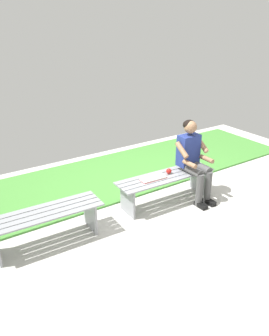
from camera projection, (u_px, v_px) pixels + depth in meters
The scene contains 7 objects.
ground_plane at pixel (153, 258), 4.16m from camera, with size 10.00×7.00×0.04m, color beige.
grass_strip at pixel (75, 185), 5.90m from camera, with size 9.00×1.87×0.03m, color #478C38.
bench_near at pixel (166, 182), 5.26m from camera, with size 1.63×0.49×0.46m.
bench_far at pixel (45, 220), 4.28m from camera, with size 1.50×0.49×0.46m.
person_seated at pixel (193, 157), 5.27m from camera, with size 0.50×0.69×1.27m.
apple at pixel (169, 171), 5.27m from camera, with size 0.08×0.08×0.08m, color red.
book_open at pixel (153, 178), 5.10m from camera, with size 0.42×0.17×0.02m.
Camera 1 is at (3.01, 3.67, 2.69)m, focal length 36.08 mm.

